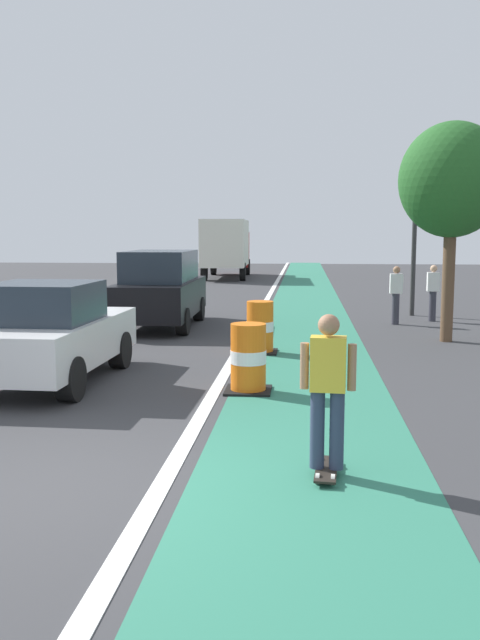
% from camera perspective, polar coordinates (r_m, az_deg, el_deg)
% --- Properties ---
extents(ground_plane, '(100.00, 100.00, 0.00)m').
position_cam_1_polar(ground_plane, '(7.01, -14.45, -13.76)').
color(ground_plane, '#38383A').
extents(bike_lane_strip, '(2.50, 80.00, 0.01)m').
position_cam_1_polar(bike_lane_strip, '(18.30, 5.73, -0.51)').
color(bike_lane_strip, '#2D755B').
rests_on(bike_lane_strip, ground).
extents(lane_divider_stripe, '(0.20, 80.00, 0.01)m').
position_cam_1_polar(lane_divider_stripe, '(18.36, 1.04, -0.45)').
color(lane_divider_stripe, silver).
rests_on(lane_divider_stripe, ground).
extents(skateboarder_on_lane, '(0.57, 0.81, 1.69)m').
position_cam_1_polar(skateboarder_on_lane, '(6.96, 7.45, -5.87)').
color(skateboarder_on_lane, black).
rests_on(skateboarder_on_lane, ground).
extents(parked_sedan_nearest, '(1.99, 4.14, 1.70)m').
position_cam_1_polar(parked_sedan_nearest, '(11.70, -15.93, -1.11)').
color(parked_sedan_nearest, silver).
rests_on(parked_sedan_nearest, ground).
extents(parked_suv_second, '(1.98, 4.63, 2.04)m').
position_cam_1_polar(parked_suv_second, '(18.10, -6.74, 2.67)').
color(parked_suv_second, black).
rests_on(parked_suv_second, ground).
extents(traffic_barrel_front, '(0.73, 0.73, 1.09)m').
position_cam_1_polar(traffic_barrel_front, '(10.63, 0.71, -3.30)').
color(traffic_barrel_front, orange).
rests_on(traffic_barrel_front, ground).
extents(traffic_barrel_mid, '(0.73, 0.73, 1.09)m').
position_cam_1_polar(traffic_barrel_mid, '(14.10, 1.71, -0.66)').
color(traffic_barrel_mid, orange).
rests_on(traffic_barrel_mid, ground).
extents(delivery_truck_down_block, '(2.57, 7.67, 3.23)m').
position_cam_1_polar(delivery_truck_down_block, '(38.04, -1.14, 6.37)').
color(delivery_truck_down_block, silver).
rests_on(delivery_truck_down_block, ground).
extents(traffic_light_corner, '(0.41, 0.32, 5.10)m').
position_cam_1_polar(traffic_light_corner, '(21.14, 14.68, 9.84)').
color(traffic_light_corner, '#2D2D2D').
rests_on(traffic_light_corner, ground).
extents(pedestrian_crossing, '(0.34, 0.20, 1.61)m').
position_cam_1_polar(pedestrian_crossing, '(19.93, 16.05, 2.37)').
color(pedestrian_crossing, '#33333D').
rests_on(pedestrian_crossing, ground).
extents(pedestrian_waiting, '(0.34, 0.20, 1.61)m').
position_cam_1_polar(pedestrian_waiting, '(18.96, 13.09, 2.22)').
color(pedestrian_waiting, '#33333D').
rests_on(pedestrian_waiting, ground).
extents(street_tree_sidewalk, '(2.40, 2.40, 5.00)m').
position_cam_1_polar(street_tree_sidewalk, '(16.24, 17.55, 11.15)').
color(street_tree_sidewalk, brown).
rests_on(street_tree_sidewalk, ground).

